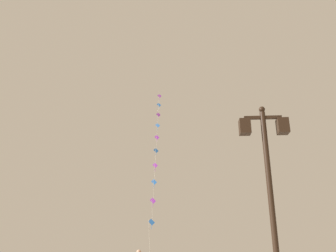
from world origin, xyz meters
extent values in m
cylinder|color=black|center=(3.11, 8.23, 2.54)|extent=(0.14, 0.14, 5.09)
sphere|color=black|center=(3.11, 8.23, 5.17)|extent=(0.16, 0.16, 0.16)
cube|color=black|center=(3.11, 8.23, 4.94)|extent=(0.97, 0.08, 0.08)
cube|color=black|center=(2.63, 8.23, 4.69)|extent=(0.28, 0.28, 0.40)
cube|color=beige|center=(2.63, 8.23, 4.69)|extent=(0.19, 0.19, 0.30)
cube|color=black|center=(3.60, 8.23, 4.69)|extent=(0.28, 0.28, 0.40)
cube|color=beige|center=(3.60, 8.23, 4.69)|extent=(0.19, 0.19, 0.30)
cylinder|color=silver|center=(-0.89, 18.45, 1.67)|extent=(0.11, 2.22, 3.00)
cylinder|color=silver|center=(-0.95, 20.04, 3.83)|extent=(0.06, 0.99, 1.33)
cylinder|color=silver|center=(-0.99, 21.01, 5.14)|extent=(0.06, 0.99, 1.33)
cylinder|color=silver|center=(-1.03, 21.99, 6.46)|extent=(0.06, 0.99, 1.33)
cylinder|color=silver|center=(-1.07, 22.96, 7.77)|extent=(0.06, 0.99, 1.33)
cylinder|color=silver|center=(-1.11, 23.93, 9.09)|extent=(0.06, 0.99, 1.33)
cylinder|color=silver|center=(-1.15, 24.90, 10.40)|extent=(0.06, 0.99, 1.33)
cylinder|color=silver|center=(-1.19, 25.87, 11.72)|extent=(0.06, 0.99, 1.33)
cylinder|color=silver|center=(-1.23, 26.84, 13.03)|extent=(0.06, 0.99, 1.33)
cylinder|color=silver|center=(-1.27, 27.81, 14.35)|extent=(0.06, 0.99, 1.33)
cube|color=blue|center=(-0.94, 19.56, 3.17)|extent=(0.38, 0.06, 0.38)
cylinder|color=blue|center=(-0.94, 19.56, 2.90)|extent=(0.02, 0.04, 0.23)
cube|color=purple|center=(-0.97, 20.53, 4.48)|extent=(0.38, 0.05, 0.38)
cylinder|color=purple|center=(-0.97, 20.53, 4.23)|extent=(0.02, 0.02, 0.20)
cube|color=blue|center=(-1.01, 21.50, 5.80)|extent=(0.38, 0.04, 0.38)
cylinder|color=blue|center=(-1.01, 21.50, 5.52)|extent=(0.02, 0.04, 0.25)
cube|color=purple|center=(-1.05, 22.47, 7.11)|extent=(0.37, 0.08, 0.38)
cylinder|color=purple|center=(-1.05, 22.47, 6.81)|extent=(0.03, 0.06, 0.30)
cube|color=blue|center=(-1.09, 23.44, 8.43)|extent=(0.37, 0.10, 0.38)
cylinder|color=blue|center=(-1.09, 23.44, 8.18)|extent=(0.02, 0.03, 0.19)
cube|color=purple|center=(-1.13, 24.41, 9.75)|extent=(0.38, 0.04, 0.38)
cylinder|color=purple|center=(-1.13, 24.41, 9.49)|extent=(0.02, 0.02, 0.19)
cube|color=blue|center=(-1.17, 25.38, 11.06)|extent=(0.38, 0.06, 0.38)
cylinder|color=blue|center=(-1.17, 25.38, 10.78)|extent=(0.02, 0.04, 0.25)
cube|color=purple|center=(-1.21, 26.36, 12.38)|extent=(0.37, 0.09, 0.38)
cylinder|color=purple|center=(-1.21, 26.36, 12.12)|extent=(0.02, 0.04, 0.20)
cube|color=blue|center=(-1.25, 27.33, 13.69)|extent=(0.38, 0.04, 0.38)
cylinder|color=blue|center=(-1.25, 27.33, 13.42)|extent=(0.02, 0.03, 0.24)
cube|color=purple|center=(-1.29, 28.30, 15.01)|extent=(0.38, 0.05, 0.38)
cylinder|color=purple|center=(-1.29, 28.30, 14.71)|extent=(0.02, 0.05, 0.29)
sphere|color=tan|center=(-1.14, 16.19, 1.60)|extent=(0.22, 0.22, 0.22)
camera|label=1|loc=(1.12, -0.25, 1.67)|focal=36.77mm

